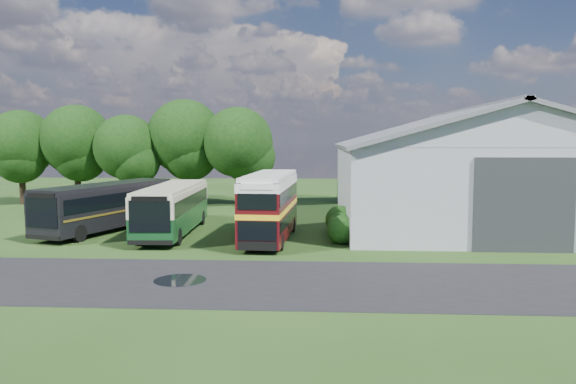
# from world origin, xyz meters

# --- Properties ---
(ground) EXTENTS (120.00, 120.00, 0.00)m
(ground) POSITION_xyz_m (0.00, 0.00, 0.00)
(ground) COLOR #1A3410
(ground) RESTS_ON ground
(asphalt_road) EXTENTS (60.00, 8.00, 0.02)m
(asphalt_road) POSITION_xyz_m (3.00, -3.00, 0.00)
(asphalt_road) COLOR black
(asphalt_road) RESTS_ON ground
(puddle) EXTENTS (2.20, 2.20, 0.01)m
(puddle) POSITION_xyz_m (-1.50, -3.00, 0.00)
(puddle) COLOR black
(puddle) RESTS_ON ground
(storage_shed) EXTENTS (18.80, 24.80, 8.15)m
(storage_shed) POSITION_xyz_m (15.00, 15.98, 4.17)
(storage_shed) COLOR gray
(storage_shed) RESTS_ON ground
(tree_far_left) EXTENTS (6.12, 6.12, 8.64)m
(tree_far_left) POSITION_xyz_m (-23.00, 24.00, 5.56)
(tree_far_left) COLOR black
(tree_far_left) RESTS_ON ground
(tree_left_a) EXTENTS (6.46, 6.46, 9.12)m
(tree_left_a) POSITION_xyz_m (-18.00, 24.50, 5.87)
(tree_left_a) COLOR black
(tree_left_a) RESTS_ON ground
(tree_left_b) EXTENTS (5.78, 5.78, 8.16)m
(tree_left_b) POSITION_xyz_m (-13.00, 23.50, 5.25)
(tree_left_b) COLOR black
(tree_left_b) RESTS_ON ground
(tree_mid) EXTENTS (6.80, 6.80, 9.60)m
(tree_mid) POSITION_xyz_m (-8.00, 24.80, 6.18)
(tree_mid) COLOR black
(tree_mid) RESTS_ON ground
(tree_right_a) EXTENTS (6.26, 6.26, 8.83)m
(tree_right_a) POSITION_xyz_m (-3.00, 23.80, 5.69)
(tree_right_a) COLOR black
(tree_right_a) RESTS_ON ground
(shrub_front) EXTENTS (1.70, 1.70, 1.70)m
(shrub_front) POSITION_xyz_m (5.60, 6.00, 0.00)
(shrub_front) COLOR #194714
(shrub_front) RESTS_ON ground
(shrub_mid) EXTENTS (1.60, 1.60, 1.60)m
(shrub_mid) POSITION_xyz_m (5.60, 8.00, 0.00)
(shrub_mid) COLOR #194714
(shrub_mid) RESTS_ON ground
(shrub_back) EXTENTS (1.80, 1.80, 1.80)m
(shrub_back) POSITION_xyz_m (5.60, 10.00, 0.00)
(shrub_back) COLOR #194714
(shrub_back) RESTS_ON ground
(bus_green_single) EXTENTS (3.00, 11.18, 3.06)m
(bus_green_single) POSITION_xyz_m (-4.88, 8.66, 1.63)
(bus_green_single) COLOR black
(bus_green_single) RESTS_ON ground
(bus_maroon_double) EXTENTS (2.82, 9.28, 3.94)m
(bus_maroon_double) POSITION_xyz_m (1.41, 6.81, 1.97)
(bus_maroon_double) COLOR black
(bus_maroon_double) RESTS_ON ground
(bus_dark_single) EXTENTS (5.87, 11.44, 3.09)m
(bus_dark_single) POSITION_xyz_m (-9.46, 9.64, 1.64)
(bus_dark_single) COLOR black
(bus_dark_single) RESTS_ON ground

